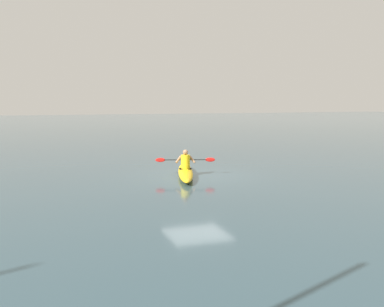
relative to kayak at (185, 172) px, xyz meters
name	(u,v)px	position (x,y,z in m)	size (l,w,h in m)	color
ground_plane	(197,175)	(-0.51, 0.00, -0.16)	(160.00, 160.00, 0.00)	#334C56
kayak	(185,172)	(0.00, 0.00, 0.00)	(1.93, 4.67, 0.32)	#EAB214
kayaker	(185,160)	(0.00, 0.00, 0.47)	(2.34, 0.75, 0.76)	yellow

